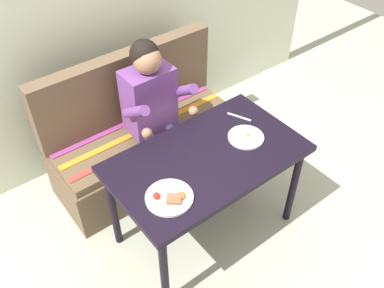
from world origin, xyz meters
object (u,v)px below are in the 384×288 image
(table, at_px, (207,166))
(plate_eggs, at_px, (246,137))
(plate_breakfast, at_px, (170,197))
(fork, at_px, (239,117))
(person, at_px, (155,107))
(couch, at_px, (144,139))

(table, bearing_deg, plate_eggs, -4.42)
(plate_breakfast, bearing_deg, fork, 20.71)
(table, xyz_separation_m, fork, (0.41, 0.16, 0.08))
(table, height_order, plate_breakfast, plate_breakfast)
(plate_eggs, bearing_deg, person, 114.73)
(fork, bearing_deg, plate_eggs, -144.95)
(couch, xyz_separation_m, fork, (0.41, -0.60, 0.40))
(person, bearing_deg, plate_eggs, -65.27)
(table, xyz_separation_m, couch, (0.00, 0.76, -0.32))
(couch, xyz_separation_m, person, (0.02, -0.17, 0.41))
(plate_eggs, bearing_deg, plate_breakfast, -170.50)
(plate_eggs, height_order, fork, plate_eggs)
(couch, distance_m, plate_eggs, 0.94)
(plate_breakfast, bearing_deg, person, 61.65)
(plate_breakfast, relative_size, fork, 1.57)
(plate_eggs, distance_m, fork, 0.21)
(plate_breakfast, bearing_deg, plate_eggs, 9.50)
(couch, bearing_deg, person, -84.67)
(person, xyz_separation_m, plate_eggs, (0.28, -0.61, -0.00))
(plate_eggs, xyz_separation_m, fork, (0.11, 0.18, -0.01))
(plate_breakfast, distance_m, plate_eggs, 0.68)
(person, relative_size, plate_eggs, 5.30)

